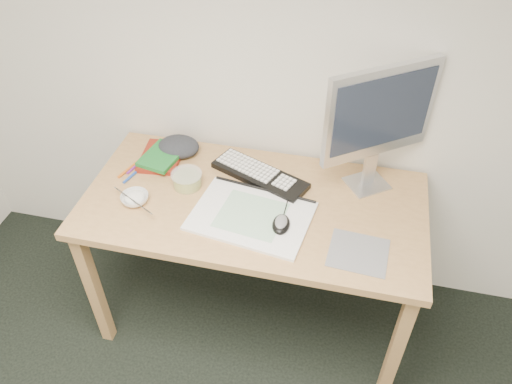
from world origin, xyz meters
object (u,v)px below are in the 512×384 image
at_px(desk, 253,216).
at_px(monitor, 380,116).
at_px(sketchpad, 251,216).
at_px(keyboard, 260,175).
at_px(rice_bowl, 135,199).

distance_m(desk, monitor, 0.65).
bearing_deg(sketchpad, monitor, 43.29).
bearing_deg(desk, keyboard, 92.86).
bearing_deg(desk, sketchpad, -81.99).
relative_size(sketchpad, rice_bowl, 4.04).
relative_size(sketchpad, monitor, 0.83).
height_order(sketchpad, monitor, monitor).
bearing_deg(monitor, keyboard, 151.31).
relative_size(sketchpad, keyboard, 1.06).
xyz_separation_m(desk, keyboard, (-0.01, 0.16, 0.09)).
xyz_separation_m(keyboard, monitor, (0.45, 0.06, 0.33)).
xyz_separation_m(monitor, rice_bowl, (-0.92, -0.33, -0.33)).
height_order(desk, keyboard, keyboard).
distance_m(sketchpad, monitor, 0.63).
distance_m(desk, rice_bowl, 0.49).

